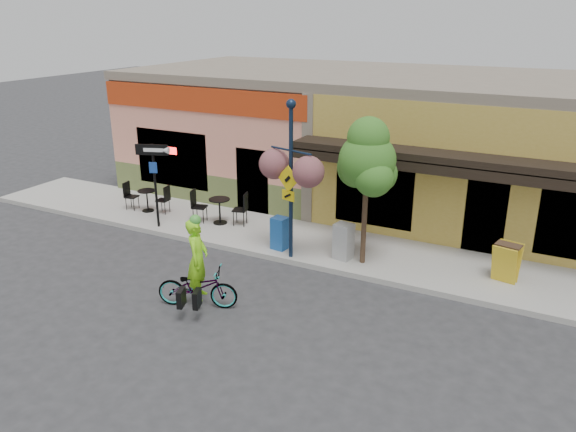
# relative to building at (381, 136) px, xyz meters

# --- Properties ---
(ground) EXTENTS (90.00, 90.00, 0.00)m
(ground) POSITION_rel_building_xyz_m (0.00, -7.50, -2.25)
(ground) COLOR #2D2D30
(ground) RESTS_ON ground
(sidewalk) EXTENTS (24.00, 3.00, 0.15)m
(sidewalk) POSITION_rel_building_xyz_m (0.00, -5.50, -2.17)
(sidewalk) COLOR #9E9B93
(sidewalk) RESTS_ON ground
(curb) EXTENTS (24.00, 0.12, 0.15)m
(curb) POSITION_rel_building_xyz_m (0.00, -6.95, -2.17)
(curb) COLOR #A8A59E
(curb) RESTS_ON ground
(building) EXTENTS (18.20, 8.20, 4.50)m
(building) POSITION_rel_building_xyz_m (0.00, 0.00, 0.00)
(building) COLOR #E88D72
(building) RESTS_ON ground
(bicycle) EXTENTS (1.99, 1.25, 0.99)m
(bicycle) POSITION_rel_building_xyz_m (-0.97, -10.02, -1.76)
(bicycle) COLOR maroon
(bicycle) RESTS_ON ground
(cyclist_rider) EXTENTS (0.67, 0.81, 1.92)m
(cyclist_rider) POSITION_rel_building_xyz_m (-0.92, -10.02, -1.29)
(cyclist_rider) COLOR #8FF419
(cyclist_rider) RESTS_ON ground
(lamp_post) EXTENTS (1.47, 0.88, 4.30)m
(lamp_post) POSITION_rel_building_xyz_m (-0.19, -6.80, 0.05)
(lamp_post) COLOR #112037
(lamp_post) RESTS_ON sidewalk
(one_way_sign) EXTENTS (1.02, 0.55, 2.63)m
(one_way_sign) POSITION_rel_building_xyz_m (-4.93, -6.64, -0.79)
(one_way_sign) COLOR black
(one_way_sign) RESTS_ON sidewalk
(cafe_set_left) EXTENTS (1.69, 1.03, 0.96)m
(cafe_set_left) POSITION_rel_building_xyz_m (-6.19, -5.67, -1.62)
(cafe_set_left) COLOR black
(cafe_set_left) RESTS_ON sidewalk
(cafe_set_right) EXTENTS (1.94, 1.33, 1.06)m
(cafe_set_right) POSITION_rel_building_xyz_m (-3.37, -5.52, -1.57)
(cafe_set_right) COLOR black
(cafe_set_right) RESTS_ON sidewalk
(newspaper_box_blue) EXTENTS (0.46, 0.42, 0.93)m
(newspaper_box_blue) POSITION_rel_building_xyz_m (-0.72, -6.45, -1.63)
(newspaper_box_blue) COLOR #1A52A1
(newspaper_box_blue) RESTS_ON sidewalk
(newspaper_box_grey) EXTENTS (0.53, 0.49, 0.99)m
(newspaper_box_grey) POSITION_rel_building_xyz_m (1.13, -6.25, -1.60)
(newspaper_box_grey) COLOR #9F9F9F
(newspaper_box_grey) RESTS_ON sidewalk
(street_tree) EXTENTS (2.06, 2.06, 3.97)m
(street_tree) POSITION_rel_building_xyz_m (1.69, -6.26, -0.12)
(street_tree) COLOR #3D7A26
(street_tree) RESTS_ON sidewalk
(sandwich_board) EXTENTS (0.67, 0.54, 0.99)m
(sandwich_board) POSITION_rel_building_xyz_m (5.19, -5.85, -1.60)
(sandwich_board) COLOR gold
(sandwich_board) RESTS_ON sidewalk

